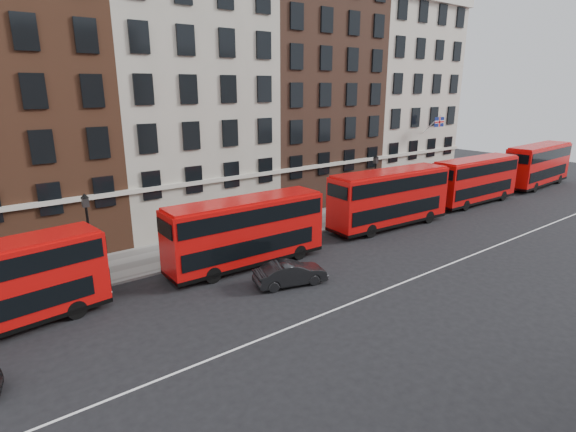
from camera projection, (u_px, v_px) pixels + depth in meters
ground at (327, 290)px, 25.28m from camera, size 120.00×120.00×0.00m
pavement at (232, 240)px, 33.26m from camera, size 80.00×5.00×0.15m
kerb at (250, 249)px, 31.35m from camera, size 80.00×0.30×0.16m
road_centre_line at (353, 302)px, 23.75m from camera, size 70.00×0.12×0.01m
building_terrace at (177, 97)px, 35.90m from camera, size 64.00×11.95×22.00m
bus_b at (246, 231)px, 28.04m from camera, size 10.49×2.78×4.38m
bus_c at (389, 197)px, 35.98m from camera, size 11.22×3.29×4.66m
bus_d at (475, 180)px, 43.36m from camera, size 10.69×2.83×4.46m
bus_e at (538, 164)px, 50.92m from camera, size 11.48×3.34×4.77m
car_front at (290, 273)px, 25.75m from camera, size 4.44×2.51×1.38m
lamp_post_left at (90, 236)px, 24.82m from camera, size 0.44×0.44×5.33m
lamp_post_right at (375, 182)px, 38.70m from camera, size 0.44×0.44×5.33m
traffic_light at (435, 177)px, 44.11m from camera, size 0.25×0.45×3.27m
iron_railings at (217, 226)px, 34.78m from camera, size 6.60×0.06×1.00m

